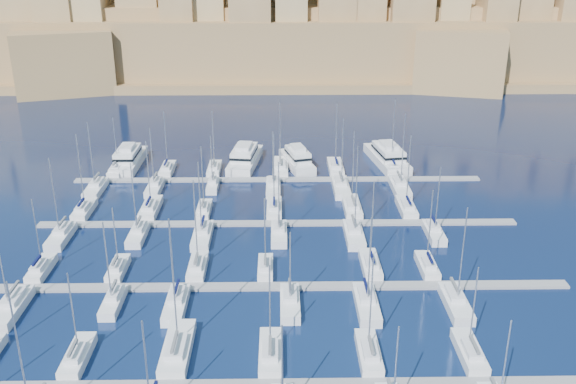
{
  "coord_description": "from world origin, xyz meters",
  "views": [
    {
      "loc": [
        0.3,
        -92.8,
        46.92
      ],
      "look_at": [
        1.75,
        6.0,
        7.71
      ],
      "focal_mm": 40.0,
      "sensor_mm": 36.0,
      "label": 1
    }
  ],
  "objects_px": {
    "sailboat_2": "(177,349)",
    "motor_yacht_a": "(129,159)",
    "motor_yacht_c": "(297,159)",
    "motor_yacht_d": "(387,156)",
    "sailboat_4": "(369,353)",
    "motor_yacht_b": "(245,157)"
  },
  "relations": [
    {
      "from": "sailboat_2",
      "to": "motor_yacht_a",
      "type": "distance_m",
      "value": 72.39
    },
    {
      "from": "motor_yacht_a",
      "to": "motor_yacht_b",
      "type": "height_order",
      "value": "same"
    },
    {
      "from": "sailboat_2",
      "to": "motor_yacht_d",
      "type": "relative_size",
      "value": 0.93
    },
    {
      "from": "sailboat_4",
      "to": "motor_yacht_c",
      "type": "bearing_deg",
      "value": 95.45
    },
    {
      "from": "sailboat_4",
      "to": "motor_yacht_c",
      "type": "relative_size",
      "value": 0.88
    },
    {
      "from": "motor_yacht_b",
      "to": "motor_yacht_c",
      "type": "distance_m",
      "value": 11.67
    },
    {
      "from": "sailboat_2",
      "to": "motor_yacht_a",
      "type": "xyz_separation_m",
      "value": [
        -20.78,
        69.34,
        0.94
      ]
    },
    {
      "from": "sailboat_2",
      "to": "motor_yacht_b",
      "type": "relative_size",
      "value": 0.99
    },
    {
      "from": "sailboat_4",
      "to": "motor_yacht_c",
      "type": "distance_m",
      "value": 69.81
    },
    {
      "from": "motor_yacht_b",
      "to": "motor_yacht_c",
      "type": "height_order",
      "value": "same"
    },
    {
      "from": "sailboat_2",
      "to": "motor_yacht_a",
      "type": "relative_size",
      "value": 1.06
    },
    {
      "from": "sailboat_2",
      "to": "motor_yacht_d",
      "type": "bearing_deg",
      "value": 62.47
    },
    {
      "from": "motor_yacht_c",
      "to": "motor_yacht_d",
      "type": "xyz_separation_m",
      "value": [
        20.16,
        1.82,
        0.0
      ]
    },
    {
      "from": "motor_yacht_a",
      "to": "motor_yacht_c",
      "type": "xyz_separation_m",
      "value": [
        37.19,
        -0.99,
        0.0
      ]
    },
    {
      "from": "sailboat_4",
      "to": "motor_yacht_b",
      "type": "bearing_deg",
      "value": 104.42
    },
    {
      "from": "motor_yacht_b",
      "to": "motor_yacht_c",
      "type": "relative_size",
      "value": 1.18
    },
    {
      "from": "motor_yacht_a",
      "to": "motor_yacht_b",
      "type": "relative_size",
      "value": 0.93
    },
    {
      "from": "sailboat_2",
      "to": "motor_yacht_d",
      "type": "distance_m",
      "value": 79.13
    },
    {
      "from": "motor_yacht_d",
      "to": "sailboat_2",
      "type": "bearing_deg",
      "value": -117.53
    },
    {
      "from": "motor_yacht_c",
      "to": "motor_yacht_d",
      "type": "relative_size",
      "value": 0.8
    },
    {
      "from": "motor_yacht_a",
      "to": "motor_yacht_b",
      "type": "xyz_separation_m",
      "value": [
        25.6,
        0.36,
        0.0
      ]
    },
    {
      "from": "sailboat_2",
      "to": "motor_yacht_c",
      "type": "height_order",
      "value": "sailboat_2"
    }
  ]
}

